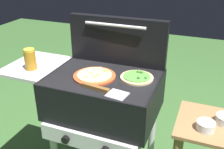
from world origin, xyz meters
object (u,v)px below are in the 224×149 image
Objects in this scene: pizza_cheese at (95,76)px; sauce_jar at (30,59)px; spatula at (104,91)px; topping_bowl_far at (206,126)px; pizza_veggie at (137,77)px; grill at (102,97)px.

sauce_jar is (-0.41, -0.04, 0.06)m from pizza_cheese.
spatula reaches higher than topping_bowl_far.
spatula is (0.12, -0.14, -0.00)m from pizza_cheese.
sauce_jar is at bearing 169.50° from spatula.
pizza_veggie is 2.00× the size of topping_bowl_far.
sauce_jar reaches higher than pizza_veggie.
grill is 0.26m from pizza_veggie.
topping_bowl_far is at bearing 11.15° from spatula.
sauce_jar is 1.07m from topping_bowl_far.
pizza_cheese reaches higher than pizza_veggie.
pizza_veggie is at bearing 16.90° from pizza_cheese.
pizza_veggie is 0.66m from sauce_jar.
grill is 7.33× the size of sauce_jar.
pizza_cheese is 0.66m from topping_bowl_far.
pizza_cheese reaches higher than topping_bowl_far.
sauce_jar reaches higher than spatula.
sauce_jar is 0.54m from spatula.
topping_bowl_far is (0.61, -0.06, -0.00)m from grill.
grill is 0.24m from spatula.
spatula is (-0.11, -0.21, -0.00)m from pizza_veggie.
spatula is at bearing -10.50° from sauce_jar.
sauce_jar reaches higher than pizza_cheese.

